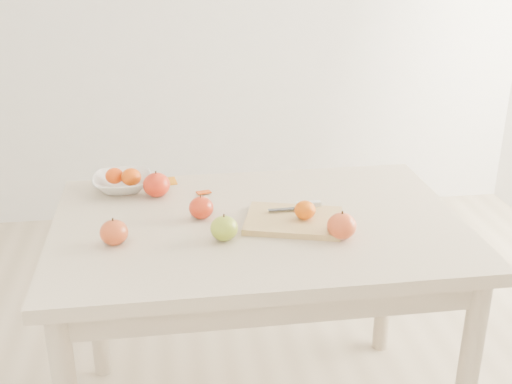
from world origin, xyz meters
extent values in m
cube|color=beige|center=(0.00, 0.00, 0.73)|extent=(1.20, 0.80, 0.04)
cylinder|color=#BCAA8E|center=(-0.54, 0.34, 0.35)|extent=(0.06, 0.06, 0.71)
cylinder|color=#BCAA8E|center=(0.54, 0.34, 0.35)|extent=(0.06, 0.06, 0.71)
cube|color=tan|center=(0.10, -0.04, 0.76)|extent=(0.32, 0.27, 0.02)
ellipsoid|color=#C85807|center=(0.13, -0.05, 0.80)|extent=(0.06, 0.06, 0.05)
imported|color=silver|center=(-0.41, 0.30, 0.77)|extent=(0.19, 0.19, 0.05)
ellipsoid|color=#E44C08|center=(-0.43, 0.31, 0.80)|extent=(0.06, 0.06, 0.05)
ellipsoid|color=#CA4E07|center=(-0.38, 0.29, 0.80)|extent=(0.07, 0.07, 0.06)
cube|color=orange|center=(-0.26, 0.33, 0.75)|extent=(0.07, 0.06, 0.01)
cube|color=#D7490F|center=(-0.15, 0.23, 0.75)|extent=(0.05, 0.04, 0.01)
cube|color=white|center=(0.16, 0.04, 0.78)|extent=(0.08, 0.02, 0.01)
cube|color=#36393E|center=(0.08, 0.01, 0.78)|extent=(0.10, 0.02, 0.00)
ellipsoid|color=olive|center=(-0.11, -0.11, 0.78)|extent=(0.08, 0.08, 0.07)
ellipsoid|color=#9A080D|center=(-0.29, 0.23, 0.79)|extent=(0.09, 0.09, 0.08)
ellipsoid|color=#A80414|center=(-0.16, 0.04, 0.78)|extent=(0.07, 0.07, 0.07)
ellipsoid|color=#A11B10|center=(0.21, -0.15, 0.79)|extent=(0.08, 0.08, 0.07)
ellipsoid|color=maroon|center=(-0.41, -0.09, 0.78)|extent=(0.08, 0.08, 0.07)
camera|label=1|loc=(-0.25, -1.69, 1.55)|focal=45.00mm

